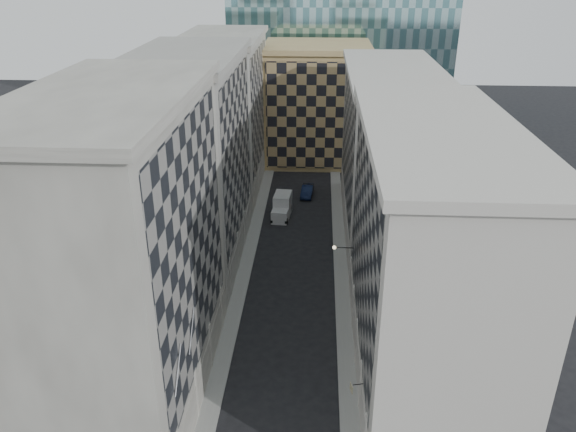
% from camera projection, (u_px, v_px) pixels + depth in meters
% --- Properties ---
extents(sidewalk_west, '(1.50, 100.00, 0.15)m').
position_uv_depth(sidewalk_west, '(245.00, 269.00, 61.51)').
color(sidewalk_west, gray).
rests_on(sidewalk_west, ground).
extents(sidewalk_east, '(1.50, 100.00, 0.15)m').
position_uv_depth(sidewalk_east, '(341.00, 271.00, 60.98)').
color(sidewalk_east, gray).
rests_on(sidewalk_east, ground).
extents(bldg_left_a, '(10.80, 22.80, 23.70)m').
position_uv_depth(bldg_left_a, '(127.00, 258.00, 39.64)').
color(bldg_left_a, gray).
rests_on(bldg_left_a, ground).
extents(bldg_left_b, '(10.80, 22.80, 22.70)m').
position_uv_depth(bldg_left_b, '(193.00, 162.00, 59.78)').
color(bldg_left_b, gray).
rests_on(bldg_left_b, ground).
extents(bldg_left_c, '(10.80, 22.80, 21.70)m').
position_uv_depth(bldg_left_c, '(225.00, 114.00, 79.92)').
color(bldg_left_c, gray).
rests_on(bldg_left_c, ground).
extents(bldg_right_a, '(10.80, 26.80, 20.70)m').
position_uv_depth(bldg_right_a, '(426.00, 258.00, 42.80)').
color(bldg_right_a, beige).
rests_on(bldg_right_a, ground).
extents(bldg_right_b, '(10.80, 28.80, 19.70)m').
position_uv_depth(bldg_right_b, '(388.00, 152.00, 67.46)').
color(bldg_right_b, beige).
rests_on(bldg_right_b, ground).
extents(tan_block, '(16.80, 14.80, 18.80)m').
position_uv_depth(tan_block, '(316.00, 103.00, 91.54)').
color(tan_block, tan).
rests_on(tan_block, ground).
extents(flagpoles_left, '(0.10, 6.33, 2.33)m').
position_uv_depth(flagpoles_left, '(185.00, 349.00, 36.47)').
color(flagpoles_left, gray).
rests_on(flagpoles_left, ground).
extents(bracket_lamp, '(1.98, 0.36, 0.36)m').
position_uv_depth(bracket_lamp, '(336.00, 248.00, 53.02)').
color(bracket_lamp, black).
rests_on(bracket_lamp, ground).
extents(box_truck, '(2.56, 5.40, 2.87)m').
position_uv_depth(box_truck, '(282.00, 207.00, 73.70)').
color(box_truck, '#BDBDBD').
rests_on(box_truck, ground).
extents(dark_car, '(1.91, 4.65, 1.50)m').
position_uv_depth(dark_car, '(307.00, 191.00, 80.14)').
color(dark_car, '#0D1733').
rests_on(dark_car, ground).
extents(shop_sign, '(0.91, 0.64, 0.71)m').
position_uv_depth(shop_sign, '(352.00, 388.00, 39.16)').
color(shop_sign, black).
rests_on(shop_sign, ground).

